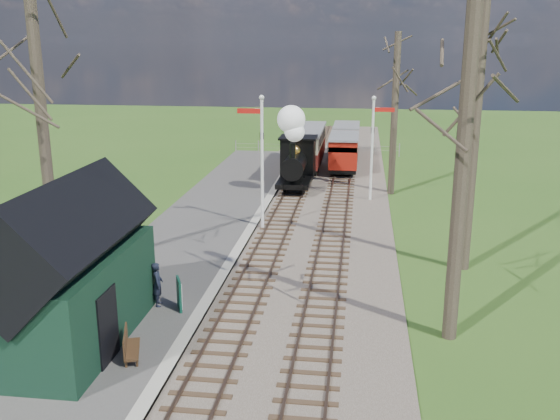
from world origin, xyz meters
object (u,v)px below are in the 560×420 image
(locomotive, at_px, (296,153))
(bench, at_px, (129,345))
(red_carriage_a, at_px, (344,152))
(red_carriage_b, at_px, (346,139))
(semaphore_far, at_px, (374,141))
(person, at_px, (158,284))
(coach, at_px, (305,146))
(semaphore_near, at_px, (261,153))
(sign_board, at_px, (179,294))
(station_shed, at_px, (68,273))

(locomotive, bearing_deg, bench, -96.48)
(red_carriage_a, distance_m, red_carriage_b, 5.50)
(locomotive, height_order, red_carriage_a, locomotive)
(semaphore_far, relative_size, person, 3.92)
(coach, relative_size, bench, 5.84)
(semaphore_near, distance_m, person, 9.87)
(red_carriage_a, bearing_deg, semaphore_near, -104.04)
(bench, bearing_deg, semaphore_far, 70.24)
(coach, height_order, bench, coach)
(locomotive, bearing_deg, sign_board, -96.12)
(semaphore_far, bearing_deg, bench, -109.76)
(station_shed, bearing_deg, semaphore_far, 64.28)
(semaphore_near, relative_size, locomotive, 1.26)
(red_carriage_a, distance_m, bench, 26.70)
(semaphore_far, distance_m, locomotive, 4.90)
(station_shed, relative_size, sign_board, 6.10)
(sign_board, relative_size, bench, 0.76)
(red_carriage_a, distance_m, person, 23.39)
(semaphore_far, distance_m, bench, 20.11)
(person, bearing_deg, semaphore_near, -25.06)
(station_shed, xyz_separation_m, semaphore_near, (3.53, 12.00, 1.35))
(locomotive, bearing_deg, coach, 89.89)
(locomotive, bearing_deg, person, -98.73)
(red_carriage_a, bearing_deg, coach, 169.24)
(station_shed, bearing_deg, locomotive, 77.85)
(station_shed, relative_size, semaphore_near, 1.01)
(sign_board, height_order, bench, sign_board)
(semaphore_near, relative_size, bench, 4.59)
(semaphore_near, bearing_deg, coach, 86.85)
(locomotive, relative_size, coach, 0.62)
(semaphore_far, distance_m, coach, 9.25)
(red_carriage_b, distance_m, bench, 32.11)
(locomotive, height_order, bench, locomotive)
(semaphore_near, xyz_separation_m, semaphore_far, (5.14, 6.00, -0.27))
(locomotive, relative_size, sign_board, 4.79)
(station_shed, bearing_deg, bench, -20.89)
(red_carriage_b, relative_size, bench, 3.46)
(semaphore_near, xyz_separation_m, locomotive, (0.76, 7.90, -1.36))
(red_carriage_b, height_order, bench, red_carriage_b)
(semaphore_far, bearing_deg, red_carriage_b, 97.78)
(semaphore_far, distance_m, person, 17.02)
(red_carriage_a, xyz_separation_m, bench, (-4.96, -26.22, -0.84))
(semaphore_far, xyz_separation_m, red_carriage_b, (-1.77, 12.98, -1.96))
(semaphore_near, distance_m, locomotive, 8.05)
(coach, xyz_separation_m, bench, (-2.36, -26.71, -1.10))
(station_shed, xyz_separation_m, sign_board, (2.42, 2.49, -1.55))
(red_carriage_b, bearing_deg, semaphore_near, -100.07)
(station_shed, relative_size, coach, 0.80)
(semaphore_far, bearing_deg, station_shed, -115.72)
(station_shed, relative_size, red_carriage_a, 1.34)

